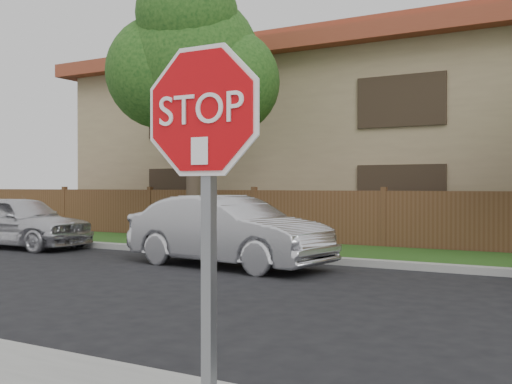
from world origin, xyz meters
The scene contains 4 objects.
tree_left centered at (-8.98, 9.57, 5.22)m, with size 4.80×3.90×7.78m.
stop_sign centered at (-0.98, -1.48, 1.83)m, with size 1.01×0.13×2.55m.
sedan_far_left centered at (-13.04, 7.04, 0.74)m, with size 1.74×4.32×1.47m, color silver.
sedan_left centered at (-5.93, 6.63, 0.76)m, with size 1.62×4.64×1.53m, color silver.
Camera 1 is at (0.89, -4.21, 1.74)m, focal length 42.00 mm.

